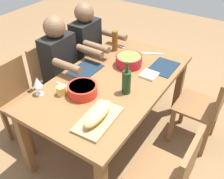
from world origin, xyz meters
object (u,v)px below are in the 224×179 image
chair_far_left (207,105)px  diner_near_left (89,48)px  diner_near_center (63,65)px  serving_bowl_greens (82,89)px  wine_bottle (126,82)px  chair_far_right (170,174)px  chair_near_center (52,77)px  chair_near_left (78,60)px  dining_table (112,88)px  napkin_stack (149,75)px  chair_near_right (20,98)px  serving_bowl_salad (129,60)px  bread_loaf (98,114)px  cup_near_right (61,91)px  cutting_board (98,119)px  beer_bottle (115,41)px  wine_glass (37,83)px

chair_far_left → diner_near_left: (-0.00, -1.39, 0.21)m
diner_near_center → serving_bowl_greens: diner_near_center is taller
wine_bottle → chair_far_right: bearing=58.6°
chair_near_center → chair_near_left: bearing=180.0°
dining_table → diner_near_center: 0.60m
serving_bowl_greens → napkin_stack: size_ratio=1.76×
chair_near_right → serving_bowl_salad: (-0.75, 0.78, 0.32)m
diner_near_left → chair_far_left: bearing=90.0°
bread_loaf → napkin_stack: size_ratio=2.29×
diner_near_left → diner_near_center: size_ratio=1.00×
bread_loaf → cup_near_right: bearing=-101.1°
dining_table → cutting_board: bearing=22.3°
diner_near_left → diner_near_center: same height
chair_near_left → diner_near_left: bearing=90.0°
chair_far_left → beer_bottle: (-0.04, -1.07, 0.37)m
diner_near_left → chair_near_left: bearing=-90.0°
chair_near_left → serving_bowl_salad: chair_near_left is taller
dining_table → chair_near_right: bearing=-60.3°
chair_far_right → serving_bowl_salad: chair_far_right is taller
serving_bowl_salad → napkin_stack: 0.27m
chair_near_right → diner_near_center: size_ratio=0.71×
diner_near_left → bread_loaf: size_ratio=3.75×
napkin_stack → bread_loaf: bearing=-3.9°
chair_near_left → chair_near_center: size_ratio=1.00×
chair_far_right → beer_bottle: bearing=-131.2°
chair_near_right → serving_bowl_salad: size_ratio=3.33×
dining_table → chair_near_center: bearing=-90.0°
serving_bowl_salad → wine_glass: 0.90m
bread_loaf → beer_bottle: (-0.98, -0.49, 0.04)m
cutting_board → napkin_stack: (-0.74, 0.05, 0.00)m
wine_bottle → diner_near_center: bearing=-96.5°
napkin_stack → cup_near_right: bearing=-36.9°
chair_far_left → chair_near_left: 1.57m
dining_table → beer_bottle: beer_bottle is taller
dining_table → chair_far_left: 0.92m
dining_table → chair_far_right: size_ratio=1.92×
diner_near_left → serving_bowl_greens: (0.76, 0.52, 0.09)m
napkin_stack → diner_near_center: bearing=-74.5°
chair_near_left → serving_bowl_greens: size_ratio=3.46×
diner_near_center → chair_far_left: bearing=107.9°
chair_far_right → diner_near_center: diner_near_center is taller
chair_far_left → serving_bowl_salad: bearing=-79.1°
wine_glass → chair_near_left: bearing=-157.5°
chair_near_center → bread_loaf: 1.15m
cup_near_right → chair_near_left: bearing=-147.4°
diner_near_left → napkin_stack: (0.21, 0.86, 0.05)m
diner_near_center → cup_near_right: (0.41, 0.37, 0.08)m
beer_bottle → cup_near_right: size_ratio=2.80×
chair_near_center → napkin_stack: 1.10m
beer_bottle → napkin_stack: bearing=65.0°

